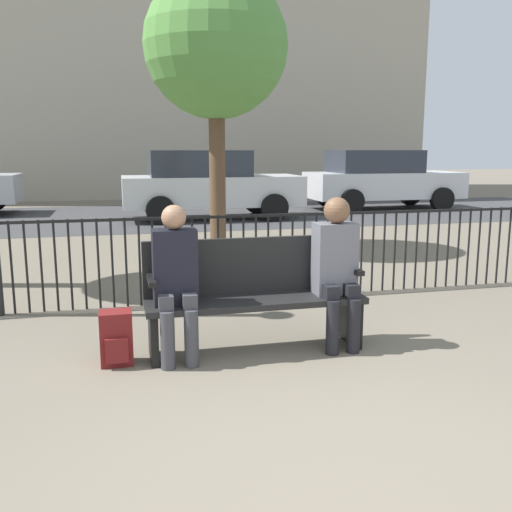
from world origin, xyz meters
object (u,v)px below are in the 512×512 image
(parked_car_0, at_px, (381,179))
(parked_car_2, at_px, (208,183))
(park_bench, at_px, (254,290))
(tree_1, at_px, (216,47))
(seated_person_0, at_px, (176,276))
(seated_person_1, at_px, (337,265))
(backpack, at_px, (116,339))

(parked_car_0, relative_size, parked_car_2, 1.00)
(park_bench, bearing_deg, parked_car_2, 83.25)
(park_bench, height_order, parked_car_2, parked_car_2)
(park_bench, distance_m, tree_1, 5.50)
(seated_person_0, xyz_separation_m, seated_person_1, (1.33, 0.00, 0.03))
(tree_1, bearing_deg, parked_car_0, 44.22)
(seated_person_0, distance_m, tree_1, 5.63)
(park_bench, xyz_separation_m, tree_1, (0.54, 4.76, 2.71))
(seated_person_1, bearing_deg, tree_1, 91.58)
(backpack, height_order, parked_car_0, parked_car_0)
(tree_1, bearing_deg, park_bench, -96.48)
(seated_person_1, distance_m, parked_car_0, 11.57)
(tree_1, height_order, parked_car_0, tree_1)
(backpack, bearing_deg, seated_person_1, -0.50)
(park_bench, bearing_deg, tree_1, 83.52)
(backpack, height_order, parked_car_2, parked_car_2)
(parked_car_2, bearing_deg, tree_1, -97.05)
(seated_person_1, bearing_deg, parked_car_2, 87.52)
(backpack, xyz_separation_m, tree_1, (1.66, 4.87, 3.00))
(park_bench, height_order, seated_person_0, seated_person_0)
(parked_car_0, height_order, parked_car_2, same)
(seated_person_1, height_order, parked_car_2, parked_car_2)
(backpack, bearing_deg, seated_person_0, -2.11)
(seated_person_1, distance_m, parked_car_2, 9.21)
(tree_1, distance_m, parked_car_0, 8.04)
(seated_person_0, distance_m, backpack, 0.66)
(seated_person_0, xyz_separation_m, parked_car_2, (1.72, 9.20, 0.16))
(parked_car_2, bearing_deg, backpack, -103.43)
(park_bench, bearing_deg, backpack, -174.35)
(park_bench, height_order, seated_person_1, seated_person_1)
(seated_person_0, height_order, backpack, seated_person_0)
(parked_car_0, distance_m, parked_car_2, 5.08)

